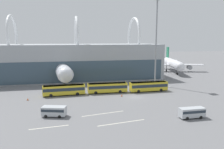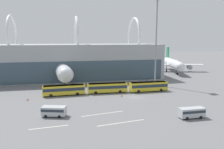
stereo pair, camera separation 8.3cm
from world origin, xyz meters
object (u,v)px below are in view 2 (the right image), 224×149
(shuttle_bus_1, at_px, (107,87))
(shuttle_bus_2, at_px, (149,86))
(airliner_at_gate_near, at_px, (61,69))
(shuttle_bus_0, at_px, (64,89))
(service_van_crossing, at_px, (192,112))
(traffic_cone_0, at_px, (122,95))
(floodlight_mast, at_px, (156,33))
(airliner_at_gate_far, at_px, (172,63))
(traffic_cone_1, at_px, (28,99))
(service_van_foreground, at_px, (54,111))

(shuttle_bus_1, xyz_separation_m, shuttle_bus_2, (13.61, -0.98, 0.00))
(airliner_at_gate_near, xyz_separation_m, shuttle_bus_0, (0.95, -25.50, -3.16))
(service_van_crossing, bearing_deg, traffic_cone_0, -63.84)
(airliner_at_gate_near, bearing_deg, floodlight_mast, 58.78)
(airliner_at_gate_near, height_order, airliner_at_gate_far, airliner_at_gate_near)
(traffic_cone_1, bearing_deg, shuttle_bus_0, 18.67)
(shuttle_bus_0, relative_size, floodlight_mast, 0.40)
(airliner_at_gate_near, relative_size, service_van_crossing, 7.17)
(traffic_cone_0, bearing_deg, airliner_at_gate_near, 120.59)
(airliner_at_gate_far, height_order, service_van_foreground, airliner_at_gate_far)
(service_van_foreground, bearing_deg, airliner_at_gate_near, 105.26)
(airliner_at_gate_far, relative_size, shuttle_bus_1, 2.60)
(floodlight_mast, bearing_deg, airliner_at_gate_near, 153.83)
(shuttle_bus_2, xyz_separation_m, floodlight_mast, (6.24, 9.33, 17.59))
(shuttle_bus_2, relative_size, service_van_crossing, 2.26)
(service_van_crossing, height_order, floodlight_mast, floodlight_mast)
(shuttle_bus_0, xyz_separation_m, shuttle_bus_2, (27.21, -0.73, 0.00))
(floodlight_mast, bearing_deg, service_van_foreground, -142.79)
(shuttle_bus_0, relative_size, traffic_cone_1, 20.30)
(service_van_foreground, bearing_deg, shuttle_bus_0, 100.09)
(floodlight_mast, bearing_deg, shuttle_bus_0, -165.59)
(shuttle_bus_0, bearing_deg, service_van_crossing, -46.10)
(airliner_at_gate_near, relative_size, traffic_cone_1, 64.17)
(airliner_at_gate_near, relative_size, service_van_foreground, 7.07)
(airliner_at_gate_far, distance_m, service_van_foreground, 81.81)
(service_van_crossing, bearing_deg, shuttle_bus_1, -62.22)
(airliner_at_gate_far, height_order, shuttle_bus_1, airliner_at_gate_far)
(airliner_at_gate_far, distance_m, service_van_crossing, 70.88)
(airliner_at_gate_far, xyz_separation_m, service_van_foreground, (-58.46, -57.15, -3.08))
(service_van_crossing, bearing_deg, floodlight_mast, -99.95)
(shuttle_bus_1, relative_size, service_van_foreground, 2.23)
(airliner_at_gate_far, relative_size, shuttle_bus_0, 2.60)
(floodlight_mast, distance_m, traffic_cone_0, 28.59)
(shuttle_bus_2, bearing_deg, service_van_foreground, -149.86)
(airliner_at_gate_near, relative_size, shuttle_bus_1, 3.17)
(traffic_cone_1, bearing_deg, traffic_cone_0, -3.07)
(airliner_at_gate_near, distance_m, service_van_crossing, 58.72)
(service_van_foreground, distance_m, service_van_crossing, 30.33)
(airliner_at_gate_near, height_order, traffic_cone_0, airliner_at_gate_near)
(shuttle_bus_1, relative_size, traffic_cone_0, 19.13)
(service_van_crossing, xyz_separation_m, floodlight_mast, (6.26, 34.51, 18.10))
(service_van_foreground, bearing_deg, shuttle_bus_2, 48.02)
(traffic_cone_0, bearing_deg, service_van_crossing, -64.17)
(airliner_at_gate_near, height_order, service_van_foreground, airliner_at_gate_near)
(shuttle_bus_1, distance_m, traffic_cone_1, 24.02)
(airliner_at_gate_near, distance_m, traffic_cone_0, 35.58)
(airliner_at_gate_far, bearing_deg, traffic_cone_1, -43.32)
(shuttle_bus_0, bearing_deg, traffic_cone_0, -18.44)
(airliner_at_gate_far, distance_m, shuttle_bus_0, 68.30)
(shuttle_bus_1, height_order, traffic_cone_1, shuttle_bus_1)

